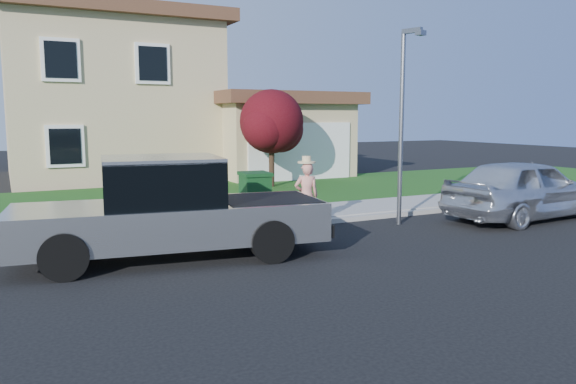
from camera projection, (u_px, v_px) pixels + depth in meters
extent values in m
plane|color=black|center=(270.00, 264.00, 10.10)|extent=(80.00, 80.00, 0.00)
cube|color=gray|center=(256.00, 228.00, 13.10)|extent=(40.00, 0.20, 0.12)
cube|color=gray|center=(239.00, 220.00, 14.07)|extent=(40.00, 2.00, 0.15)
cube|color=#214B15|center=(186.00, 198.00, 18.05)|extent=(40.00, 7.00, 0.10)
cube|color=tan|center=(106.00, 104.00, 24.69)|extent=(8.00, 9.00, 6.40)
cube|color=tan|center=(269.00, 140.00, 25.17)|extent=(5.50, 6.00, 3.20)
cube|color=white|center=(301.00, 151.00, 22.55)|extent=(4.60, 0.12, 2.30)
cube|color=#4C2D1E|center=(103.00, 24.00, 24.24)|extent=(8.80, 9.80, 0.50)
cube|color=#4C2D1E|center=(269.00, 99.00, 24.93)|extent=(6.20, 6.80, 0.50)
cube|color=white|center=(61.00, 60.00, 19.50)|extent=(1.30, 0.10, 1.50)
cube|color=white|center=(153.00, 64.00, 20.93)|extent=(1.30, 0.10, 1.50)
cube|color=black|center=(65.00, 146.00, 19.90)|extent=(1.30, 0.10, 1.50)
cylinder|color=black|center=(64.00, 256.00, 9.08)|extent=(0.83, 0.41, 0.79)
cylinder|color=black|center=(69.00, 234.00, 10.79)|extent=(0.83, 0.41, 0.79)
cylinder|color=black|center=(272.00, 241.00, 10.19)|extent=(0.83, 0.41, 0.79)
cylinder|color=black|center=(247.00, 223.00, 11.91)|extent=(0.83, 0.41, 0.79)
cube|color=#B8BBC0|center=(171.00, 222.00, 10.48)|extent=(5.88, 2.77, 0.71)
cube|color=black|center=(162.00, 183.00, 10.33)|extent=(2.33, 2.12, 0.84)
cube|color=#B8BBC0|center=(161.00, 159.00, 10.27)|extent=(2.33, 2.12, 0.08)
cube|color=black|center=(268.00, 200.00, 11.03)|extent=(2.01, 1.92, 0.06)
cube|color=black|center=(2.00, 240.00, 9.59)|extent=(0.39, 1.88, 0.40)
cube|color=black|center=(314.00, 223.00, 11.41)|extent=(0.39, 1.88, 0.25)
cube|color=black|center=(115.00, 183.00, 11.10)|extent=(0.15, 0.23, 0.18)
imported|color=tan|center=(306.00, 196.00, 13.22)|extent=(0.66, 0.54, 1.57)
cylinder|color=#D0B985|center=(307.00, 162.00, 13.11)|extent=(0.42, 0.42, 0.04)
cylinder|color=#D0B985|center=(307.00, 159.00, 13.10)|extent=(0.21, 0.21, 0.15)
imported|color=silver|center=(525.00, 189.00, 14.41)|extent=(4.79, 2.19, 1.59)
cylinder|color=black|center=(272.00, 164.00, 20.50)|extent=(0.20, 0.20, 1.61)
sphere|color=#470F14|center=(271.00, 121.00, 20.30)|extent=(2.32, 2.32, 2.32)
sphere|color=#470F14|center=(280.00, 130.00, 20.83)|extent=(1.71, 1.71, 1.71)
sphere|color=#470F14|center=(265.00, 127.00, 19.87)|extent=(1.61, 1.61, 1.61)
cube|color=#0F3916|center=(255.00, 197.00, 13.90)|extent=(0.70, 0.79, 1.05)
cube|color=#0F3916|center=(255.00, 174.00, 13.82)|extent=(0.76, 0.86, 0.08)
cylinder|color=slate|center=(401.00, 130.00, 13.55)|extent=(0.11, 0.11, 4.63)
cube|color=slate|center=(412.00, 31.00, 13.08)|extent=(0.26, 0.52, 0.11)
cube|color=slate|center=(421.00, 33.00, 12.92)|extent=(0.27, 0.23, 0.11)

